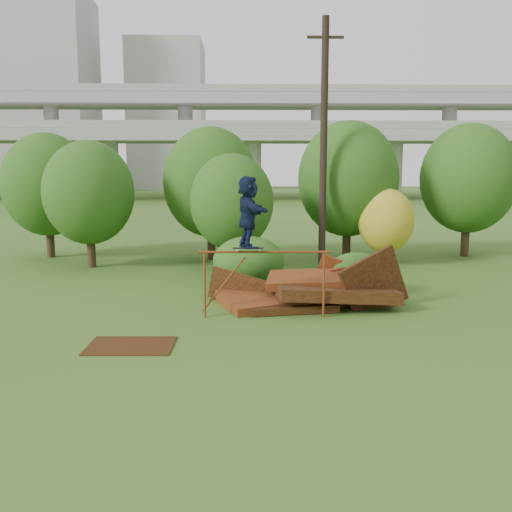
{
  "coord_description": "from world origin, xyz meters",
  "views": [
    {
      "loc": [
        -1.12,
        -13.13,
        3.9
      ],
      "look_at": [
        -0.8,
        2.0,
        1.6
      ],
      "focal_mm": 40.0,
      "sensor_mm": 36.0,
      "label": 1
    }
  ],
  "objects_px": {
    "skater": "(248,212)",
    "utility_pole": "(324,144)",
    "flat_plate": "(131,346)",
    "scrap_pile": "(310,292)"
  },
  "relations": [
    {
      "from": "scrap_pile",
      "to": "skater",
      "type": "xyz_separation_m",
      "value": [
        -1.82,
        -1.36,
        2.43
      ]
    },
    {
      "from": "skater",
      "to": "flat_plate",
      "type": "height_order",
      "value": "skater"
    },
    {
      "from": "scrap_pile",
      "to": "flat_plate",
      "type": "distance_m",
      "value": 5.89
    },
    {
      "from": "skater",
      "to": "utility_pole",
      "type": "relative_size",
      "value": 0.19
    },
    {
      "from": "scrap_pile",
      "to": "skater",
      "type": "distance_m",
      "value": 3.32
    },
    {
      "from": "skater",
      "to": "flat_plate",
      "type": "distance_m",
      "value": 4.57
    },
    {
      "from": "skater",
      "to": "utility_pole",
      "type": "bearing_deg",
      "value": -37.68
    },
    {
      "from": "skater",
      "to": "scrap_pile",
      "type": "bearing_deg",
      "value": -69.4
    },
    {
      "from": "scrap_pile",
      "to": "flat_plate",
      "type": "height_order",
      "value": "scrap_pile"
    },
    {
      "from": "skater",
      "to": "utility_pole",
      "type": "height_order",
      "value": "utility_pole"
    }
  ]
}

